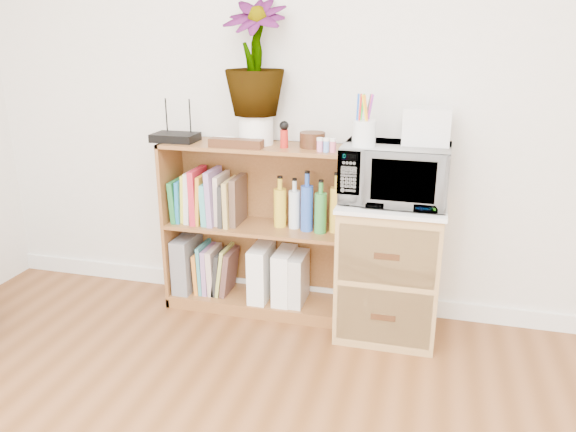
% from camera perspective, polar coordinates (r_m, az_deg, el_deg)
% --- Properties ---
extents(skirting_board, '(4.00, 0.02, 0.10)m').
position_cam_1_polar(skirting_board, '(3.32, 3.33, -8.00)').
color(skirting_board, white).
rests_on(skirting_board, ground).
extents(bookshelf, '(1.00, 0.30, 0.95)m').
position_cam_1_polar(bookshelf, '(3.11, -3.37, -1.35)').
color(bookshelf, brown).
rests_on(bookshelf, ground).
extents(wicker_unit, '(0.50, 0.45, 0.70)m').
position_cam_1_polar(wicker_unit, '(2.96, 10.23, -5.35)').
color(wicker_unit, '#9E7542').
rests_on(wicker_unit, ground).
extents(microwave, '(0.52, 0.36, 0.28)m').
position_cam_1_polar(microwave, '(2.78, 10.81, 4.26)').
color(microwave, white).
rests_on(microwave, wicker_unit).
extents(pen_cup, '(0.11, 0.11, 0.12)m').
position_cam_1_polar(pen_cup, '(2.69, 7.72, 8.33)').
color(pen_cup, silver).
rests_on(pen_cup, microwave).
extents(small_appliance, '(0.22, 0.18, 0.17)m').
position_cam_1_polar(small_appliance, '(2.80, 13.92, 8.89)').
color(small_appliance, silver).
rests_on(small_appliance, microwave).
extents(router, '(0.24, 0.16, 0.04)m').
position_cam_1_polar(router, '(3.13, -11.38, 7.84)').
color(router, black).
rests_on(router, bookshelf).
extents(white_bowl, '(0.13, 0.13, 0.03)m').
position_cam_1_polar(white_bowl, '(3.01, -6.72, 7.56)').
color(white_bowl, white).
rests_on(white_bowl, bookshelf).
extents(plant_pot, '(0.18, 0.18, 0.15)m').
position_cam_1_polar(plant_pot, '(2.99, -3.27, 8.76)').
color(plant_pot, white).
rests_on(plant_pot, bookshelf).
extents(potted_plant, '(0.32, 0.32, 0.57)m').
position_cam_1_polar(potted_plant, '(2.95, -3.40, 15.73)').
color(potted_plant, '#307934').
rests_on(potted_plant, plant_pot).
extents(trinket_box, '(0.28, 0.07, 0.05)m').
position_cam_1_polar(trinket_box, '(2.91, -5.30, 7.37)').
color(trinket_box, '#341B0E').
rests_on(trinket_box, bookshelf).
extents(kokeshi_doll, '(0.04, 0.04, 0.09)m').
position_cam_1_polar(kokeshi_doll, '(2.89, -0.40, 7.84)').
color(kokeshi_doll, red).
rests_on(kokeshi_doll, bookshelf).
extents(wooden_bowl, '(0.13, 0.13, 0.08)m').
position_cam_1_polar(wooden_bowl, '(2.91, 2.50, 7.74)').
color(wooden_bowl, '#35200E').
rests_on(wooden_bowl, bookshelf).
extents(paint_jars, '(0.12, 0.04, 0.06)m').
position_cam_1_polar(paint_jars, '(2.79, 3.91, 7.10)').
color(paint_jars, pink).
rests_on(paint_jars, bookshelf).
extents(file_box, '(0.10, 0.26, 0.32)m').
position_cam_1_polar(file_box, '(3.35, -10.18, -4.64)').
color(file_box, slate).
rests_on(file_box, bookshelf).
extents(magazine_holder_left, '(0.10, 0.25, 0.31)m').
position_cam_1_polar(magazine_holder_left, '(3.19, -2.70, -5.68)').
color(magazine_holder_left, white).
rests_on(magazine_holder_left, bookshelf).
extents(magazine_holder_mid, '(0.09, 0.24, 0.30)m').
position_cam_1_polar(magazine_holder_mid, '(3.15, -0.34, -6.07)').
color(magazine_holder_mid, white).
rests_on(magazine_holder_mid, bookshelf).
extents(magazine_holder_right, '(0.09, 0.23, 0.28)m').
position_cam_1_polar(magazine_holder_right, '(3.14, 0.96, -6.35)').
color(magazine_holder_right, silver).
rests_on(magazine_holder_right, bookshelf).
extents(cookbooks, '(0.39, 0.20, 0.31)m').
position_cam_1_polar(cookbooks, '(3.16, -8.08, 1.80)').
color(cookbooks, '#1D6D33').
rests_on(cookbooks, bookshelf).
extents(liquor_bottles, '(0.46, 0.07, 0.32)m').
position_cam_1_polar(liquor_bottles, '(2.97, 2.86, 1.22)').
color(liquor_bottles, gold).
rests_on(liquor_bottles, bookshelf).
extents(lower_books, '(0.23, 0.19, 0.29)m').
position_cam_1_polar(lower_books, '(3.29, -7.37, -5.44)').
color(lower_books, orange).
rests_on(lower_books, bookshelf).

